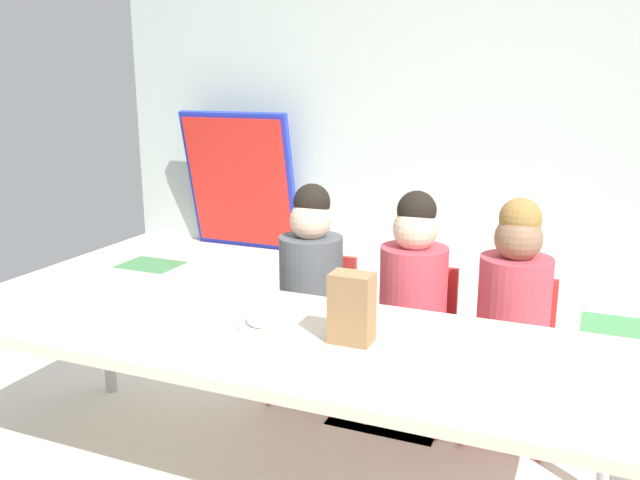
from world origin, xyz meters
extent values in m
cube|color=silver|center=(0.00, 0.00, -0.01)|extent=(5.80, 4.49, 0.02)
cube|color=#478C51|center=(0.90, 1.35, 0.00)|extent=(0.43, 0.43, 0.00)
cube|color=#336BB2|center=(0.00, 0.00, 0.00)|extent=(0.43, 0.43, 0.00)
cube|color=#478C51|center=(-2.25, 1.35, 0.00)|extent=(0.43, 0.43, 0.00)
cube|color=#478C51|center=(0.00, 0.00, 0.00)|extent=(0.43, 0.43, 0.00)
cube|color=#B24C47|center=(-0.90, 0.90, 0.00)|extent=(0.43, 0.43, 0.00)
cube|color=#B2C1B7|center=(0.00, 2.24, 1.23)|extent=(5.80, 0.10, 2.45)
cube|color=beige|center=(-0.19, -0.63, 0.53)|extent=(2.15, 0.76, 0.04)
cylinder|color=#B2B2B7|center=(-1.18, -0.31, 0.25)|extent=(0.05, 0.05, 0.51)
cylinder|color=#B2B2B7|center=(0.81, -0.31, 0.25)|extent=(0.05, 0.05, 0.51)
cube|color=red|center=(-0.35, -0.03, 0.30)|extent=(0.32, 0.30, 0.03)
cube|color=red|center=(-0.35, 0.12, 0.45)|extent=(0.29, 0.02, 0.30)
cylinder|color=#4C5156|center=(-0.35, -0.03, 0.52)|extent=(0.33, 0.33, 0.38)
sphere|color=beige|center=(-0.35, -0.03, 0.78)|extent=(0.17, 0.17, 0.17)
sphere|color=black|center=(-0.35, -0.02, 0.85)|extent=(0.15, 0.15, 0.15)
cylinder|color=red|center=(-0.49, -0.16, 0.15)|extent=(0.02, 0.02, 0.28)
cylinder|color=red|center=(-0.21, -0.16, 0.15)|extent=(0.02, 0.02, 0.28)
cylinder|color=red|center=(-0.49, 0.10, 0.15)|extent=(0.02, 0.02, 0.28)
cylinder|color=red|center=(-0.21, 0.10, 0.15)|extent=(0.02, 0.02, 0.28)
cube|color=red|center=(0.08, -0.03, 0.30)|extent=(0.32, 0.30, 0.03)
cube|color=red|center=(0.08, 0.12, 0.45)|extent=(0.29, 0.02, 0.30)
cylinder|color=#BF3F4C|center=(0.08, -0.03, 0.52)|extent=(0.34, 0.34, 0.38)
sphere|color=beige|center=(0.08, -0.03, 0.78)|extent=(0.17, 0.17, 0.17)
sphere|color=black|center=(0.08, -0.02, 0.85)|extent=(0.15, 0.15, 0.15)
cylinder|color=red|center=(-0.06, -0.16, 0.15)|extent=(0.02, 0.02, 0.28)
cylinder|color=red|center=(0.22, -0.16, 0.15)|extent=(0.02, 0.02, 0.28)
cylinder|color=red|center=(-0.06, 0.10, 0.15)|extent=(0.02, 0.02, 0.28)
cylinder|color=red|center=(0.22, 0.10, 0.15)|extent=(0.02, 0.02, 0.28)
cube|color=red|center=(0.46, -0.03, 0.30)|extent=(0.32, 0.30, 0.03)
cube|color=red|center=(0.46, 0.12, 0.45)|extent=(0.29, 0.02, 0.30)
cylinder|color=#BF3F4C|center=(0.46, -0.03, 0.52)|extent=(0.33, 0.33, 0.38)
sphere|color=#8C664C|center=(0.46, -0.03, 0.78)|extent=(0.17, 0.17, 0.17)
sphere|color=olive|center=(0.46, -0.02, 0.85)|extent=(0.15, 0.15, 0.15)
cylinder|color=red|center=(0.32, -0.16, 0.15)|extent=(0.02, 0.02, 0.28)
cylinder|color=red|center=(0.60, -0.16, 0.15)|extent=(0.02, 0.02, 0.28)
cylinder|color=red|center=(0.32, 0.10, 0.15)|extent=(0.02, 0.02, 0.28)
cylinder|color=red|center=(0.60, 0.10, 0.15)|extent=(0.02, 0.02, 0.28)
cube|color=#1E33BF|center=(-1.85, 2.05, 0.54)|extent=(0.90, 0.28, 1.09)
cube|color=red|center=(-1.85, 2.02, 0.54)|extent=(0.83, 0.23, 0.99)
cube|color=#9E754C|center=(0.04, -0.61, 0.65)|extent=(0.13, 0.09, 0.22)
cylinder|color=white|center=(-0.27, -0.60, 0.55)|extent=(0.18, 0.18, 0.01)
cylinder|color=white|center=(-0.56, -0.61, 0.55)|extent=(0.18, 0.18, 0.01)
torus|color=white|center=(-0.27, -0.60, 0.57)|extent=(0.12, 0.12, 0.04)
camera|label=1|loc=(0.69, -2.41, 1.34)|focal=37.29mm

